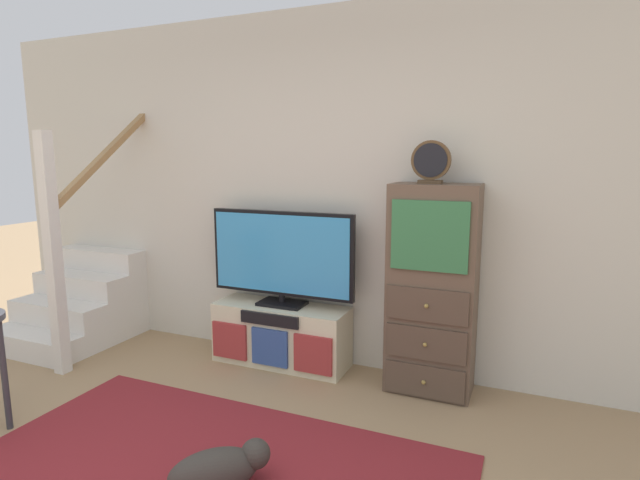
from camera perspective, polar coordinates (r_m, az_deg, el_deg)
back_wall at (r=3.90m, az=1.10°, el=5.54°), size 6.40×0.12×2.70m
media_console at (r=4.02m, az=-4.45°, el=-10.67°), size 1.07×0.38×0.47m
television at (r=3.87m, az=-4.41°, el=-1.79°), size 1.18×0.22×0.74m
side_cabinet at (r=3.52m, az=12.60°, el=-5.57°), size 0.58×0.38×1.44m
desk_clock at (r=3.39m, az=12.47°, el=8.63°), size 0.26×0.08×0.28m
staircase at (r=5.14m, az=-24.02°, el=-5.40°), size 1.00×1.36×2.20m
dog at (r=2.73m, az=-11.32°, el=-24.12°), size 0.45×0.45×0.23m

